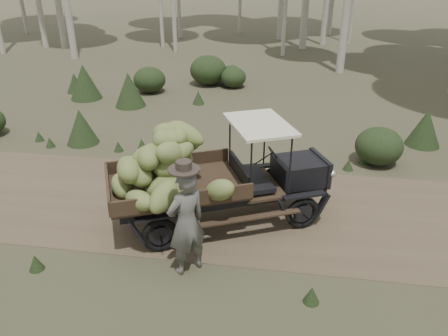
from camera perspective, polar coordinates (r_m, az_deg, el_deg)
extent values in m
plane|color=#473D2B|center=(9.75, -2.99, -4.87)|extent=(120.00, 120.00, 0.00)
cube|color=brown|center=(9.75, -2.99, -4.85)|extent=(70.00, 4.00, 0.01)
cube|color=black|center=(9.31, 9.61, -0.34)|extent=(1.20, 1.18, 0.51)
cube|color=black|center=(9.53, 12.39, 0.03)|extent=(0.47, 0.88, 0.57)
cube|color=black|center=(8.83, 2.02, -0.83)|extent=(0.61, 1.21, 0.51)
cube|color=#38281C|center=(8.61, -6.23, -2.42)|extent=(3.04, 2.59, 0.07)
cube|color=#38281C|center=(9.27, -7.18, 0.85)|extent=(2.37, 1.13, 0.30)
cube|color=#38281C|center=(7.82, -5.21, -4.16)|extent=(2.37, 1.13, 0.30)
cube|color=#38281C|center=(8.46, -14.93, -2.50)|extent=(0.74, 1.53, 0.30)
cube|color=beige|center=(8.54, 4.68, 5.70)|extent=(1.62, 1.87, 0.06)
cube|color=black|center=(9.26, -0.59, -2.57)|extent=(3.90, 1.85, 0.17)
cube|color=black|center=(8.67, 0.63, -4.71)|extent=(3.90, 1.85, 0.17)
torus|color=black|center=(10.10, 6.70, -1.58)|extent=(0.69, 0.41, 0.70)
torus|color=black|center=(8.94, 10.22, -5.81)|extent=(0.69, 0.41, 0.70)
torus|color=black|center=(9.49, -9.60, -3.75)|extent=(0.69, 0.41, 0.70)
torus|color=black|center=(8.24, -8.32, -8.70)|extent=(0.69, 0.41, 0.70)
sphere|color=beige|center=(9.87, 11.71, 1.34)|extent=(0.17, 0.17, 0.17)
sphere|color=beige|center=(9.22, 13.99, -0.75)|extent=(0.17, 0.17, 0.17)
ellipsoid|color=olive|center=(8.40, -13.23, -2.28)|extent=(0.67, 0.79, 0.56)
ellipsoid|color=olive|center=(8.71, -9.22, 1.92)|extent=(0.55, 0.69, 0.46)
ellipsoid|color=olive|center=(8.56, -4.87, 3.89)|extent=(0.84, 0.88, 0.50)
ellipsoid|color=olive|center=(8.13, -7.25, 3.58)|extent=(0.70, 0.45, 0.54)
ellipsoid|color=olive|center=(9.02, -8.67, 0.40)|extent=(0.57, 0.83, 0.57)
ellipsoid|color=olive|center=(8.09, -7.03, 0.23)|extent=(0.81, 0.64, 0.57)
ellipsoid|color=olive|center=(7.98, -9.78, 1.35)|extent=(0.60, 0.72, 0.47)
ellipsoid|color=olive|center=(8.29, -5.49, 4.57)|extent=(0.75, 0.63, 0.44)
ellipsoid|color=olive|center=(8.98, -5.95, 0.84)|extent=(0.78, 0.58, 0.58)
ellipsoid|color=olive|center=(8.14, -12.19, -0.34)|extent=(0.69, 0.83, 0.52)
ellipsoid|color=olive|center=(8.18, -6.77, 2.23)|extent=(0.71, 0.65, 0.45)
ellipsoid|color=olive|center=(8.18, -7.89, 3.65)|extent=(0.49, 0.75, 0.57)
ellipsoid|color=olive|center=(8.88, -12.49, -0.21)|extent=(0.70, 0.86, 0.63)
ellipsoid|color=olive|center=(8.42, -6.01, 1.38)|extent=(0.40, 0.64, 0.38)
ellipsoid|color=olive|center=(8.02, -6.22, 1.84)|extent=(0.85, 0.70, 0.59)
ellipsoid|color=olive|center=(8.24, -6.80, 4.20)|extent=(0.80, 0.81, 0.44)
ellipsoid|color=olive|center=(8.17, -7.92, -2.35)|extent=(0.95, 0.75, 0.70)
ellipsoid|color=olive|center=(8.10, -11.29, -0.50)|extent=(0.62, 0.76, 0.46)
ellipsoid|color=olive|center=(7.93, -7.02, 1.95)|extent=(0.73, 0.87, 0.63)
ellipsoid|color=olive|center=(8.20, -5.04, 4.54)|extent=(0.92, 0.56, 0.60)
ellipsoid|color=olive|center=(7.87, -11.01, -4.18)|extent=(0.82, 0.71, 0.46)
ellipsoid|color=olive|center=(8.42, -9.04, 1.22)|extent=(0.68, 0.92, 0.59)
ellipsoid|color=olive|center=(8.13, -9.86, 1.56)|extent=(0.81, 0.55, 0.62)
ellipsoid|color=olive|center=(8.28, -7.01, 4.34)|extent=(0.74, 0.46, 0.52)
ellipsoid|color=olive|center=(8.13, -5.93, -2.69)|extent=(0.71, 0.78, 0.46)
ellipsoid|color=olive|center=(8.18, -11.35, -0.44)|extent=(0.97, 0.87, 0.70)
ellipsoid|color=olive|center=(8.48, -5.43, 3.39)|extent=(0.72, 0.95, 0.68)
ellipsoid|color=olive|center=(8.24, -5.83, 4.60)|extent=(0.55, 0.83, 0.42)
ellipsoid|color=olive|center=(7.66, -7.91, -3.73)|extent=(0.71, 0.90, 0.70)
ellipsoid|color=olive|center=(7.83, -0.54, -2.88)|extent=(0.85, 0.72, 0.65)
imported|color=#51504A|center=(7.39, -4.94, -7.16)|extent=(0.83, 0.83, 1.95)
cylinder|color=#302721|center=(6.89, -5.26, -0.20)|extent=(0.73, 0.73, 0.03)
cylinder|color=#302721|center=(6.87, -5.28, 0.29)|extent=(0.37, 0.37, 0.16)
cone|color=#233319|center=(13.86, 24.79, 4.81)|extent=(0.97, 0.97, 1.08)
ellipsoid|color=#233319|center=(18.89, -2.09, 12.66)|extent=(1.54, 1.54, 1.23)
ellipsoid|color=#233319|center=(18.50, 1.23, 11.76)|extent=(1.06, 1.06, 0.85)
ellipsoid|color=#233319|center=(19.32, 0.95, 12.20)|extent=(0.91, 0.91, 0.73)
cone|color=#233319|center=(13.41, -18.17, 5.17)|extent=(0.93, 0.93, 1.04)
cone|color=#233319|center=(16.41, -3.37, 9.19)|extent=(0.45, 0.45, 0.50)
cone|color=#233319|center=(17.75, -17.76, 10.69)|extent=(1.19, 1.19, 1.32)
ellipsoid|color=#233319|center=(12.14, 19.58, 2.71)|extent=(1.23, 1.23, 0.99)
cone|color=#233319|center=(16.41, -12.28, 9.98)|extent=(1.12, 1.12, 1.24)
ellipsoid|color=#233319|center=(18.23, -9.77, 10.78)|extent=(0.76, 0.76, 0.61)
ellipsoid|color=#233319|center=(18.01, -9.71, 11.29)|extent=(1.28, 1.28, 1.02)
cone|color=#233319|center=(18.83, -18.91, 10.49)|extent=(0.70, 0.70, 0.77)
cone|color=#233319|center=(13.57, -21.79, 3.15)|extent=(0.27, 0.27, 0.30)
cone|color=#233319|center=(11.74, 9.62, 1.24)|extent=(0.27, 0.27, 0.30)
cone|color=#233319|center=(14.15, -23.02, 3.85)|extent=(0.27, 0.27, 0.30)
cone|color=#233319|center=(11.95, 10.48, 1.63)|extent=(0.27, 0.27, 0.30)
cone|color=#233319|center=(12.73, -10.69, 3.16)|extent=(0.27, 0.27, 0.30)
cone|color=#233319|center=(8.51, -23.38, -11.25)|extent=(0.27, 0.27, 0.30)
cone|color=#233319|center=(12.22, -8.88, 2.31)|extent=(0.27, 0.27, 0.30)
cone|color=#233319|center=(11.60, 10.38, 0.85)|extent=(0.27, 0.27, 0.30)
cone|color=#233319|center=(12.69, -13.65, 2.78)|extent=(0.27, 0.27, 0.30)
cone|color=#233319|center=(7.36, 11.38, -15.91)|extent=(0.27, 0.27, 0.30)
cone|color=#233319|center=(12.16, 17.88, 1.20)|extent=(0.27, 0.27, 0.30)
cone|color=#233319|center=(11.69, 15.94, 0.44)|extent=(0.27, 0.27, 0.30)
cone|color=#233319|center=(11.74, -1.95, 1.61)|extent=(0.27, 0.27, 0.30)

